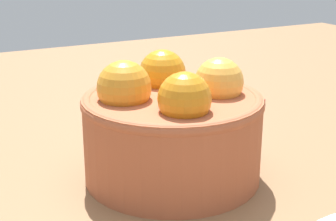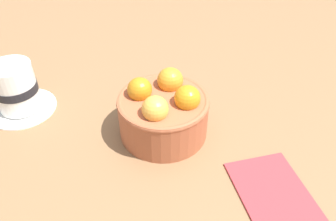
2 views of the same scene
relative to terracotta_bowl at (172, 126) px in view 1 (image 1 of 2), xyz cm
name	(u,v)px [view 1 (image 1 of 2)]	position (x,y,z in cm)	size (l,w,h in cm)	color
ground_plane	(172,200)	(-0.03, 0.02, -6.57)	(138.04, 111.83, 4.48)	brown
terracotta_bowl	(172,126)	(0.00, 0.00, 0.00)	(14.27, 14.27, 9.79)	#AD5938
folded_napkin	(200,102)	(-11.83, -15.44, -4.03)	(12.81, 9.34, 0.60)	#B23338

